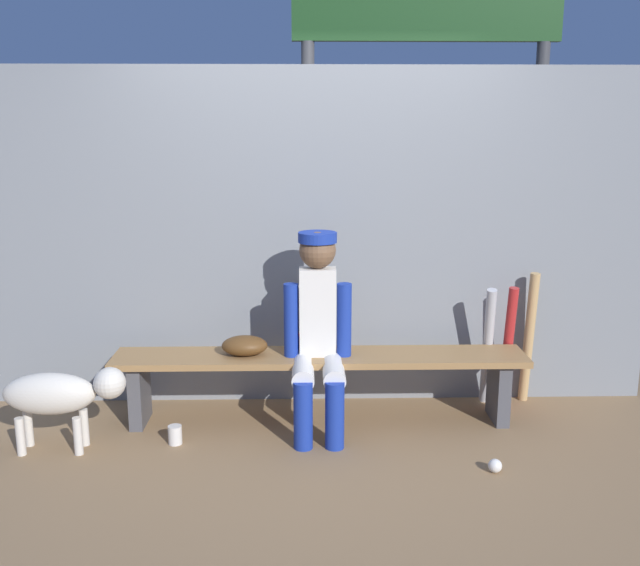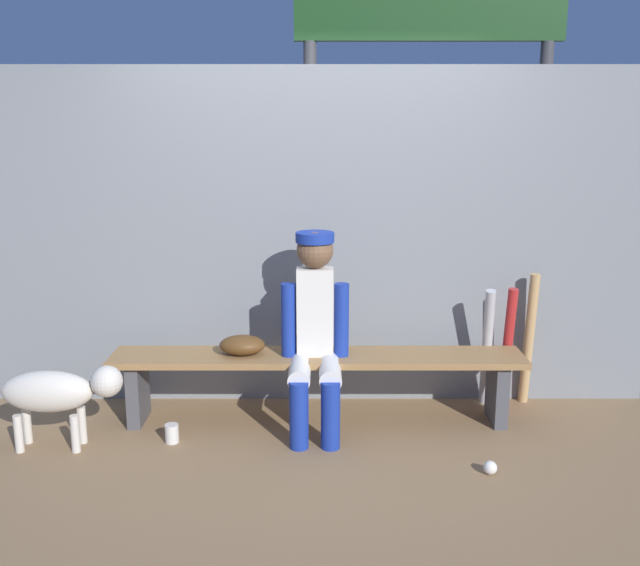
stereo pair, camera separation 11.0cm
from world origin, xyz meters
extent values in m
plane|color=olive|center=(0.00, 0.00, 0.00)|extent=(30.00, 30.00, 0.00)
cube|color=gray|center=(0.00, 0.39, 1.09)|extent=(4.37, 0.03, 2.18)
cube|color=olive|center=(0.00, 0.00, 0.42)|extent=(2.53, 0.36, 0.04)
cube|color=#4C4C51|center=(-1.12, 0.00, 0.20)|extent=(0.08, 0.29, 0.40)
cube|color=#4C4C51|center=(1.12, 0.00, 0.20)|extent=(0.08, 0.29, 0.40)
cube|color=silver|center=(-0.01, 0.00, 0.71)|extent=(0.22, 0.13, 0.54)
sphere|color=brown|center=(-0.01, 0.00, 1.09)|extent=(0.22, 0.22, 0.22)
cylinder|color=#193399|center=(-0.01, 0.00, 1.16)|extent=(0.23, 0.23, 0.06)
cylinder|color=silver|center=(-0.10, -0.19, 0.40)|extent=(0.13, 0.38, 0.13)
cylinder|color=#193399|center=(-0.10, -0.38, 0.20)|extent=(0.11, 0.11, 0.40)
cylinder|color=#193399|center=(-0.17, -0.02, 0.66)|extent=(0.09, 0.09, 0.46)
cylinder|color=silver|center=(0.08, -0.19, 0.40)|extent=(0.13, 0.38, 0.13)
cylinder|color=#193399|center=(0.08, -0.38, 0.20)|extent=(0.11, 0.11, 0.40)
cylinder|color=#193399|center=(0.15, -0.02, 0.66)|extent=(0.09, 0.09, 0.46)
ellipsoid|color=#593819|center=(-0.46, 0.00, 0.50)|extent=(0.28, 0.20, 0.12)
cylinder|color=#B7B7BC|center=(1.09, 0.21, 0.41)|extent=(0.11, 0.27, 0.82)
cylinder|color=#B22323|center=(1.23, 0.22, 0.41)|extent=(0.09, 0.15, 0.81)
cylinder|color=tan|center=(1.38, 0.30, 0.44)|extent=(0.09, 0.14, 0.89)
sphere|color=white|center=(0.92, -0.70, 0.04)|extent=(0.07, 0.07, 0.07)
cylinder|color=silver|center=(-0.85, -0.31, 0.06)|extent=(0.08, 0.08, 0.11)
cylinder|color=red|center=(-0.12, 0.06, 0.49)|extent=(0.08, 0.08, 0.11)
cylinder|color=#3F3F42|center=(-0.06, 1.43, 1.21)|extent=(0.10, 0.10, 2.43)
cylinder|color=#3F3F42|center=(1.73, 1.43, 1.21)|extent=(0.10, 0.10, 2.43)
ellipsoid|color=beige|center=(-1.53, -0.37, 0.34)|extent=(0.52, 0.20, 0.24)
sphere|color=beige|center=(-1.19, -0.37, 0.40)|extent=(0.18, 0.18, 0.18)
cylinder|color=beige|center=(-1.37, -0.31, 0.11)|extent=(0.05, 0.05, 0.22)
cylinder|color=beige|center=(-1.37, -0.43, 0.11)|extent=(0.05, 0.05, 0.22)
cylinder|color=beige|center=(-1.69, -0.31, 0.11)|extent=(0.05, 0.05, 0.22)
cylinder|color=beige|center=(-1.69, -0.43, 0.11)|extent=(0.05, 0.05, 0.22)
camera|label=1|loc=(-0.09, -4.19, 1.82)|focal=40.16mm
camera|label=2|loc=(0.02, -4.19, 1.82)|focal=40.16mm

